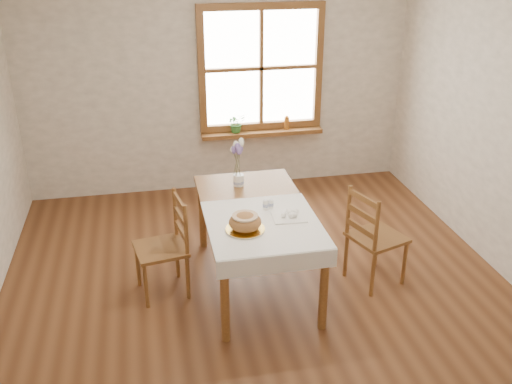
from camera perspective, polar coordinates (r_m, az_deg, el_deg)
The scene contains 18 objects.
ground at distance 5.00m, azimuth 0.70°, elevation -10.84°, with size 5.00×5.00×0.00m, color brown.
room_walls at distance 4.24m, azimuth 0.82°, elevation 8.26°, with size 4.60×5.10×2.65m.
window at distance 6.74m, azimuth 0.51°, elevation 12.28°, with size 1.46×0.08×1.46m.
window_sill at distance 6.88m, azimuth 0.60°, elevation 5.97°, with size 1.46×0.20×0.05m.
dining_table at distance 4.90m, azimuth 0.00°, elevation -2.49°, with size 0.90×1.60×0.75m.
table_linen at distance 4.60m, azimuth 0.76°, elevation -3.20°, with size 0.91×0.99×0.01m, color white.
chair_left at distance 4.95m, azimuth -9.54°, elevation -5.48°, with size 0.42×0.44×0.90m, color brown, non-canonical shape.
chair_right at distance 5.15m, azimuth 12.03°, elevation -4.28°, with size 0.43×0.45×0.92m, color brown, non-canonical shape.
bread_plate at distance 4.49m, azimuth -1.09°, elevation -3.77°, with size 0.30×0.30×0.02m, color white.
bread_loaf at distance 4.45m, azimuth -1.10°, elevation -2.88°, with size 0.26×0.26×0.14m, color #AB773C.
egg_napkin at distance 4.69m, azimuth 3.31°, elevation -2.51°, with size 0.27×0.23×0.01m, color white.
eggs at distance 4.67m, azimuth 3.32°, elevation -2.20°, with size 0.21×0.19×0.05m, color white, non-canonical shape.
salt_shaker at distance 4.80m, azimuth 0.97°, elevation -1.23°, with size 0.05×0.05×0.09m, color white.
pepper_shaker at distance 4.83m, azimuth 1.51°, elevation -1.16°, with size 0.04×0.04×0.08m, color white.
flower_vase at distance 5.26m, azimuth -1.75°, elevation 1.12°, with size 0.10×0.10×0.11m, color white.
lavender_bouquet at distance 5.17m, azimuth -1.78°, elevation 3.29°, with size 0.17×0.17×0.32m, color #6B5291, non-canonical shape.
potted_plant at distance 6.79m, azimuth -1.97°, elevation 6.70°, with size 0.21×0.23×0.18m, color #316F2C.
amber_bottle at distance 6.92m, azimuth 3.09°, elevation 6.98°, with size 0.06×0.06×0.17m, color #B16620.
Camera 1 is at (-0.87, -3.97, 2.92)m, focal length 40.00 mm.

